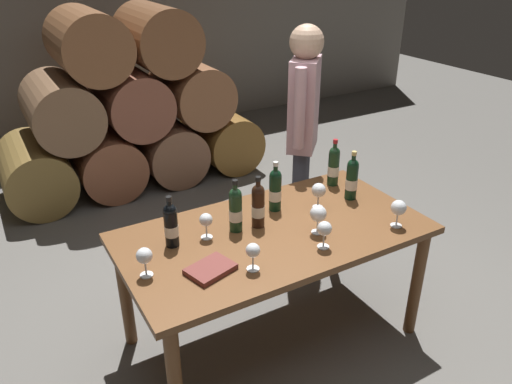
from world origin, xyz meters
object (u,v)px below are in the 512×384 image
Objects in this scene: dining_table at (274,244)px; wine_glass_3 at (144,257)px; tasting_notebook at (211,269)px; wine_bottle_5 at (236,209)px; wine_bottle_4 at (171,225)px; wine_bottle_1 at (352,179)px; wine_bottle_2 at (334,165)px; wine_glass_0 at (319,191)px; sommelier_presenting at (303,123)px; wine_glass_6 at (206,221)px; wine_glass_2 at (318,214)px; wine_glass_5 at (253,251)px; wine_glass_1 at (399,208)px; wine_bottle_0 at (275,189)px; wine_glass_4 at (324,229)px; wine_bottle_3 at (258,205)px.

wine_glass_3 is (-0.75, -0.05, 0.20)m from dining_table.
wine_glass_3 is 0.69× the size of tasting_notebook.
wine_bottle_4 is at bearing 175.03° from wine_bottle_5.
dining_table is 5.43× the size of wine_bottle_1.
wine_bottle_2 is 2.05× the size of wine_glass_3.
wine_glass_3 is at bearing -172.72° from wine_glass_0.
sommelier_presenting is (1.45, 0.80, 0.18)m from wine_glass_3.
wine_bottle_4 is at bearing 177.09° from wine_glass_0.
wine_glass_0 is at bearing -1.89° from wine_glass_6.
sommelier_presenting reaches higher than dining_table.
wine_glass_0 is at bearing 14.31° from dining_table.
sommelier_presenting reaches higher than wine_bottle_1.
wine_bottle_5 is 1.86× the size of wine_glass_2.
wine_glass_2 is 0.10× the size of sommelier_presenting.
wine_glass_3 is 1.05× the size of wine_glass_5.
wine_glass_3 is (-0.21, -0.19, -0.02)m from wine_bottle_4.
wine_glass_3 is at bearing -157.13° from wine_glass_6.
wine_bottle_4 is 1.79× the size of wine_glass_1.
wine_glass_0 reaches higher than wine_glass_6.
wine_bottle_4 is (-0.67, -0.06, -0.01)m from wine_bottle_0.
wine_bottle_4 is 1.75× the size of wine_glass_2.
dining_table is at bearing 3.74° from wine_glass_3.
wine_bottle_5 is (-0.80, 0.02, -0.00)m from wine_bottle_1.
wine_bottle_1 is 1.37m from wine_glass_3.
wine_bottle_4 is at bearing 148.56° from wine_glass_4.
wine_glass_2 is at bearing -5.42° from wine_glass_3.
wine_glass_0 is 0.88m from tasting_notebook.
dining_table is at bearing 144.23° from wine_glass_2.
wine_glass_0 is 0.43m from wine_glass_4.
wine_glass_5 and wine_glass_6 have the same top height.
wine_glass_1 reaches higher than tasting_notebook.
wine_bottle_2 is 0.85m from wine_bottle_5.
wine_bottle_3 is 0.18× the size of sommelier_presenting.
wine_glass_2 is at bearing -79.97° from wine_bottle_0.
dining_table is at bearing 4.39° from tasting_notebook.
wine_glass_2 is 0.95m from wine_glass_3.
sommelier_presenting is (0.57, 0.55, 0.15)m from wine_bottle_0.
wine_glass_2 is at bearing 158.88° from wine_glass_1.
wine_bottle_3 is (-0.05, 0.09, 0.22)m from dining_table.
wine_bottle_5 reaches higher than tasting_notebook.
dining_table is 5.92× the size of wine_bottle_4.
wine_bottle_1 is 0.40m from wine_glass_1.
wine_glass_5 is at bearing -24.39° from wine_glass_3.
wine_bottle_4 is 1.40m from sommelier_presenting.
wine_glass_1 is 0.73× the size of tasting_notebook.
tasting_notebook is (-0.84, -0.27, -0.10)m from wine_glass_0.
wine_bottle_1 is 1.12m from tasting_notebook.
wine_bottle_1 is 0.48m from wine_glass_2.
wine_bottle_4 is at bearing 42.25° from wine_glass_3.
wine_bottle_1 is 0.67m from wine_bottle_3.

